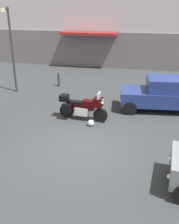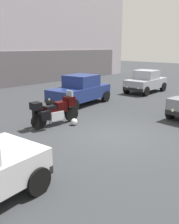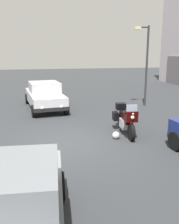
{
  "view_description": "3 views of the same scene",
  "coord_description": "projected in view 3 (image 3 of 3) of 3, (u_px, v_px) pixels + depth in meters",
  "views": [
    {
      "loc": [
        2.21,
        -8.07,
        4.97
      ],
      "look_at": [
        0.1,
        0.88,
        1.09
      ],
      "focal_mm": 42.06,
      "sensor_mm": 36.0,
      "label": 1
    },
    {
      "loc": [
        -6.9,
        -5.41,
        3.19
      ],
      "look_at": [
        -0.6,
        0.54,
        0.91
      ],
      "focal_mm": 40.33,
      "sensor_mm": 36.0,
      "label": 2
    },
    {
      "loc": [
        8.67,
        -1.01,
        3.28
      ],
      "look_at": [
        -0.24,
        0.89,
        1.07
      ],
      "focal_mm": 40.3,
      "sensor_mm": 36.0,
      "label": 3
    }
  ],
  "objects": [
    {
      "name": "ground_plane",
      "position": [
        67.0,
        143.0,
        9.22
      ],
      "size": [
        80.0,
        80.0,
        0.0
      ],
      "primitive_type": "plane",
      "color": "#2D3033"
    },
    {
      "name": "streetlamp_curbside",
      "position": [
        145.0,
        58.0,
        14.83
      ],
      "size": [
        0.28,
        0.94,
        4.73
      ],
      "color": "#2D2D33",
      "rests_on": "ground"
    },
    {
      "name": "car_hatchback_near",
      "position": [
        12.0,
        210.0,
        4.02
      ],
      "size": [
        3.97,
        2.05,
        1.64
      ],
      "rotation": [
        0.0,
        0.0,
        3.06
      ],
      "color": "slate",
      "rests_on": "ground"
    },
    {
      "name": "helmet",
      "position": [
        116.0,
        135.0,
        9.65
      ],
      "size": [
        0.28,
        0.28,
        0.28
      ],
      "primitive_type": "sphere",
      "color": "silver",
      "rests_on": "ground"
    },
    {
      "name": "car_sedan_far",
      "position": [
        45.0,
        95.0,
        14.59
      ],
      "size": [
        4.71,
        2.38,
        1.56
      ],
      "rotation": [
        0.0,
        0.0,
        0.12
      ],
      "color": "silver",
      "rests_on": "ground"
    },
    {
      "name": "motorcycle",
      "position": [
        126.0,
        119.0,
        10.16
      ],
      "size": [
        2.26,
        0.82,
        1.36
      ],
      "rotation": [
        0.0,
        0.0,
        -0.09
      ],
      "color": "black",
      "rests_on": "ground"
    }
  ]
}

